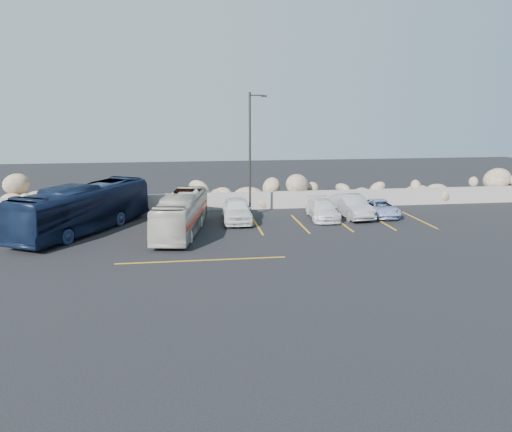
{
  "coord_description": "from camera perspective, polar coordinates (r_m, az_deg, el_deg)",
  "views": [
    {
      "loc": [
        -1.59,
        -22.42,
        7.03
      ],
      "look_at": [
        2.12,
        4.0,
        1.23
      ],
      "focal_mm": 35.0,
      "sensor_mm": 36.0,
      "label": 1
    }
  ],
  "objects": [
    {
      "name": "riprap_pile",
      "position": [
        36.11,
        -5.39,
        3.08
      ],
      "size": [
        54.0,
        2.8,
        2.6
      ],
      "primitive_type": null,
      "color": "#877159",
      "rests_on": "ground"
    },
    {
      "name": "parking_lines",
      "position": [
        29.52,
        4.43,
        -1.54
      ],
      "size": [
        18.16,
        9.36,
        0.01
      ],
      "color": "#C58717",
      "rests_on": "ground"
    },
    {
      "name": "ground",
      "position": [
        23.55,
        -3.78,
        -5.13
      ],
      "size": [
        90.0,
        90.0,
        0.0
      ],
      "primitive_type": "plane",
      "color": "black",
      "rests_on": "ground"
    },
    {
      "name": "tour_coach",
      "position": [
        30.28,
        -19.13,
        0.83
      ],
      "size": [
        6.84,
        9.82,
        2.77
      ],
      "primitive_type": "imported",
      "rotation": [
        0.0,
        0.0,
        -0.5
      ],
      "color": "#0F1B34",
      "rests_on": "ground"
    },
    {
      "name": "car_c",
      "position": [
        32.45,
        7.61,
        0.74
      ],
      "size": [
        1.96,
        4.26,
        1.21
      ],
      "primitive_type": "imported",
      "rotation": [
        0.0,
        0.0,
        -0.06
      ],
      "color": "silver",
      "rests_on": "ground"
    },
    {
      "name": "lamppost",
      "position": [
        32.3,
        -0.61,
        7.41
      ],
      "size": [
        1.14,
        0.18,
        8.0
      ],
      "color": "#292724",
      "rests_on": "ground"
    },
    {
      "name": "seawall",
      "position": [
        35.05,
        -5.27,
        1.64
      ],
      "size": [
        60.0,
        0.4,
        1.2
      ],
      "primitive_type": "cube",
      "color": "gray",
      "rests_on": "ground"
    },
    {
      "name": "car_a",
      "position": [
        31.32,
        -2.19,
        0.71
      ],
      "size": [
        1.96,
        4.53,
        1.52
      ],
      "primitive_type": "imported",
      "rotation": [
        0.0,
        0.0,
        -0.04
      ],
      "color": "silver",
      "rests_on": "ground"
    },
    {
      "name": "vintage_bus",
      "position": [
        28.64,
        -8.54,
        0.23
      ],
      "size": [
        3.3,
        8.3,
        2.25
      ],
      "primitive_type": "imported",
      "rotation": [
        0.0,
        0.0,
        -0.18
      ],
      "color": "#B8B4A6",
      "rests_on": "ground"
    },
    {
      "name": "car_d",
      "position": [
        34.04,
        14.07,
        0.89
      ],
      "size": [
        1.94,
        3.91,
        1.07
      ],
      "primitive_type": "imported",
      "rotation": [
        0.0,
        0.0,
        -0.04
      ],
      "color": "#94A5D3",
      "rests_on": "ground"
    },
    {
      "name": "car_b",
      "position": [
        33.22,
        10.86,
        1.1
      ],
      "size": [
        1.9,
        4.5,
        1.44
      ],
      "primitive_type": "imported",
      "rotation": [
        0.0,
        0.0,
        0.09
      ],
      "color": "#9FA0A4",
      "rests_on": "ground"
    }
  ]
}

